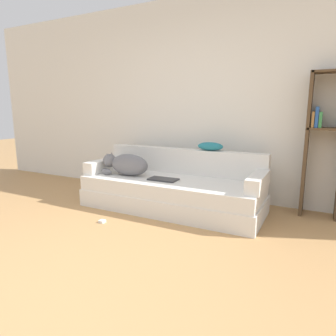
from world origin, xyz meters
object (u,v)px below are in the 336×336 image
bookshelf (324,138)px  power_adapter (102,221)px  laptop (163,179)px  couch (172,194)px  throw_pillow (210,146)px  dog (126,164)px

bookshelf → power_adapter: 2.64m
laptop → bookshelf: bookshelf is taller
couch → throw_pillow: (0.36, 0.38, 0.57)m
bookshelf → power_adapter: bearing=-147.5°
couch → power_adapter: bearing=-121.7°
dog → laptop: 0.57m
laptop → power_adapter: size_ratio=5.77×
dog → laptop: size_ratio=1.90×
couch → bookshelf: bookshelf is taller
couch → dog: 0.70m
couch → bookshelf: bearing=19.3°
couch → dog: (-0.61, -0.09, 0.34)m
laptop → bookshelf: 1.88m
couch → throw_pillow: size_ratio=6.75×
laptop → bookshelf: (1.68, 0.68, 0.51)m
dog → bookshelf: size_ratio=0.41×
bookshelf → throw_pillow: bearing=-171.4°
dog → bookshelf: 2.36m
dog → bookshelf: bearing=16.5°
throw_pillow → power_adapter: bearing=-125.9°
bookshelf → power_adapter: size_ratio=26.80×
throw_pillow → bookshelf: size_ratio=0.20×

